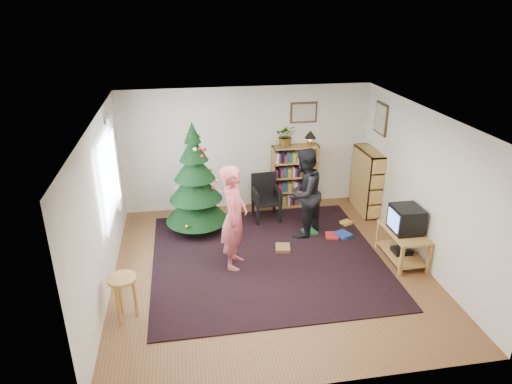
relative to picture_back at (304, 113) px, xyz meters
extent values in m
plane|color=brown|center=(-1.15, -2.48, -1.95)|extent=(5.00, 5.00, 0.00)
plane|color=white|center=(-1.15, -2.48, 0.55)|extent=(5.00, 5.00, 0.00)
cube|color=silver|center=(-1.15, 0.02, -0.70)|extent=(5.00, 0.02, 2.50)
cube|color=silver|center=(-1.15, -4.97, -0.70)|extent=(5.00, 0.02, 2.50)
cube|color=silver|center=(-3.65, -2.48, -0.70)|extent=(0.02, 5.00, 2.50)
cube|color=silver|center=(1.35, -2.48, -0.70)|extent=(0.02, 5.00, 2.50)
cube|color=black|center=(-1.15, -2.17, -1.94)|extent=(3.80, 3.60, 0.02)
cube|color=silver|center=(-3.62, -1.88, -0.45)|extent=(0.04, 1.20, 1.40)
cube|color=white|center=(-3.58, -1.18, -0.45)|extent=(0.06, 0.35, 1.60)
cube|color=#4C3319|center=(0.00, 0.00, 0.00)|extent=(0.55, 0.03, 0.42)
cube|color=beige|center=(0.00, 0.00, 0.00)|extent=(0.47, 0.01, 0.34)
cube|color=#4C3319|center=(1.33, -0.73, 0.00)|extent=(0.03, 0.50, 0.60)
cube|color=beige|center=(1.33, -0.73, 0.00)|extent=(0.01, 0.42, 0.52)
cylinder|color=#3F2816|center=(-2.25, -0.97, -1.84)|extent=(0.11, 0.11, 0.22)
cone|color=black|center=(-2.25, -0.97, -1.40)|extent=(1.16, 1.16, 0.66)
cone|color=black|center=(-2.25, -0.97, -1.00)|extent=(0.97, 0.97, 0.58)
cone|color=black|center=(-2.25, -0.97, -0.64)|extent=(0.75, 0.75, 0.51)
cone|color=black|center=(-2.25, -0.97, -0.32)|extent=(0.52, 0.52, 0.45)
cone|color=black|center=(-2.25, -0.97, -0.03)|extent=(0.30, 0.30, 0.37)
cube|color=gold|center=(-0.18, -0.14, -1.30)|extent=(0.95, 0.30, 1.30)
cube|color=gold|center=(-0.18, -0.14, -0.66)|extent=(0.95, 0.30, 0.03)
cube|color=gold|center=(1.19, -0.65, -1.30)|extent=(0.30, 0.95, 1.30)
cube|color=gold|center=(1.19, -0.65, -0.66)|extent=(0.30, 0.95, 0.03)
cube|color=gold|center=(1.07, -2.60, -1.42)|extent=(0.53, 0.95, 0.04)
cube|color=gold|center=(0.84, -3.05, -1.69)|extent=(0.05, 0.05, 0.51)
cube|color=gold|center=(1.30, -3.05, -1.69)|extent=(0.05, 0.05, 0.51)
cube|color=gold|center=(0.84, -2.15, -1.69)|extent=(0.05, 0.05, 0.51)
cube|color=gold|center=(1.30, -2.15, -1.69)|extent=(0.05, 0.05, 0.51)
cube|color=gold|center=(1.07, -2.60, -1.83)|extent=(0.49, 0.91, 0.03)
cube|color=black|center=(1.07, -2.60, -1.77)|extent=(0.30, 0.25, 0.08)
cube|color=black|center=(1.07, -2.60, -1.19)|extent=(0.44, 0.49, 0.42)
cube|color=#5C92FA|center=(0.84, -2.60, -1.19)|extent=(0.01, 0.38, 0.31)
cube|color=black|center=(-0.89, -0.75, -1.54)|extent=(0.53, 0.53, 0.05)
cube|color=black|center=(-0.89, -0.53, -1.28)|extent=(0.50, 0.08, 0.50)
cube|color=black|center=(-1.11, -0.97, -1.74)|extent=(0.05, 0.05, 0.41)
cube|color=black|center=(-0.67, -0.97, -1.74)|extent=(0.05, 0.05, 0.41)
cube|color=black|center=(-1.11, -0.53, -1.74)|extent=(0.05, 0.05, 0.41)
cube|color=black|center=(-0.67, -0.53, -1.74)|extent=(0.05, 0.05, 0.41)
cylinder|color=gold|center=(-3.35, -3.38, -1.32)|extent=(0.39, 0.39, 0.04)
cylinder|color=gold|center=(-3.21, -3.38, -1.65)|extent=(0.05, 0.05, 0.61)
cylinder|color=gold|center=(-3.42, -3.25, -1.65)|extent=(0.05, 0.05, 0.61)
cylinder|color=gold|center=(-3.42, -3.50, -1.65)|extent=(0.05, 0.05, 0.61)
imported|color=#BC4B51|center=(-1.71, -2.30, -1.08)|extent=(0.59, 0.73, 1.74)
imported|color=black|center=(-0.35, -1.46, -1.11)|extent=(1.03, 1.02, 1.67)
imported|color=gray|center=(-0.38, -0.14, -0.42)|extent=(0.49, 0.45, 0.46)
cylinder|color=#A57F33|center=(0.12, -0.14, -0.60)|extent=(0.10, 0.10, 0.10)
sphere|color=#FFD88C|center=(0.12, -0.14, -0.49)|extent=(0.10, 0.10, 0.10)
cone|color=black|center=(0.12, -0.14, -0.42)|extent=(0.23, 0.23, 0.16)
cube|color=#A51E19|center=(0.17, -1.66, -1.91)|extent=(0.20, 0.20, 0.08)
cube|color=navy|center=(0.38, -1.69, -1.91)|extent=(0.20, 0.20, 0.08)
cube|color=#1E592D|center=(-0.20, -1.46, -1.91)|extent=(0.20, 0.20, 0.08)
cube|color=gold|center=(0.61, -1.22, -1.91)|extent=(0.20, 0.20, 0.08)
cube|color=brown|center=(-0.82, -1.97, -1.91)|extent=(0.20, 0.20, 0.08)
camera|label=1|loc=(-2.43, -8.72, 2.14)|focal=32.00mm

